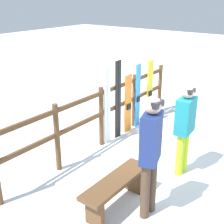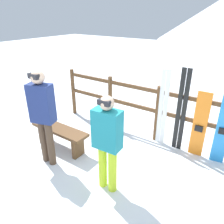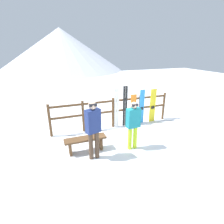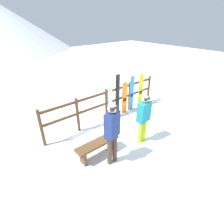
% 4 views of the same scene
% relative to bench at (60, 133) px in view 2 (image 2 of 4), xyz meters
% --- Properties ---
extents(ground_plane, '(40.00, 40.00, 0.00)m').
position_rel_bench_xyz_m(ground_plane, '(1.51, -0.41, -0.36)').
color(ground_plane, white).
extents(fence, '(5.16, 0.10, 1.28)m').
position_rel_bench_xyz_m(fence, '(1.51, 1.48, 0.39)').
color(fence, brown).
rests_on(fence, ground).
extents(bench, '(1.34, 0.36, 0.49)m').
position_rel_bench_xyz_m(bench, '(0.00, 0.00, 0.00)').
color(bench, brown).
rests_on(bench, ground).
extents(person_navy, '(0.47, 0.35, 1.83)m').
position_rel_bench_xyz_m(person_navy, '(0.16, -0.46, 0.72)').
color(person_navy, '#4C3828').
rests_on(person_navy, ground).
extents(person_teal, '(0.44, 0.27, 1.64)m').
position_rel_bench_xyz_m(person_teal, '(1.50, -0.37, 0.59)').
color(person_teal, '#B7D826').
rests_on(person_teal, ground).
extents(ski_pair_white, '(0.19, 0.02, 1.67)m').
position_rel_bench_xyz_m(ski_pair_white, '(1.65, 1.43, 0.48)').
color(ski_pair_white, white).
rests_on(ski_pair_white, ground).
extents(ski_pair_black, '(0.20, 0.02, 1.75)m').
position_rel_bench_xyz_m(ski_pair_black, '(2.03, 1.43, 0.51)').
color(ski_pair_black, black).
rests_on(ski_pair_black, ground).
extents(snowboard_orange, '(0.27, 0.06, 1.36)m').
position_rel_bench_xyz_m(snowboard_orange, '(2.43, 1.42, 0.32)').
color(snowboard_orange, orange).
rests_on(snowboard_orange, ground).
extents(snowboard_blue, '(0.25, 0.08, 1.53)m').
position_rel_bench_xyz_m(snowboard_blue, '(2.84, 1.42, 0.40)').
color(snowboard_blue, '#288CE0').
rests_on(snowboard_blue, ground).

